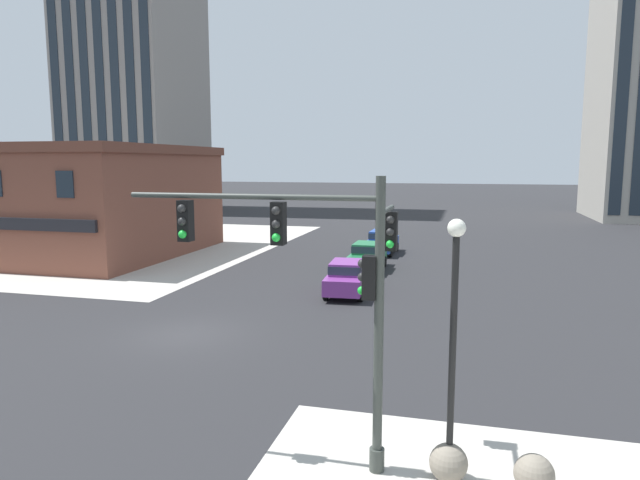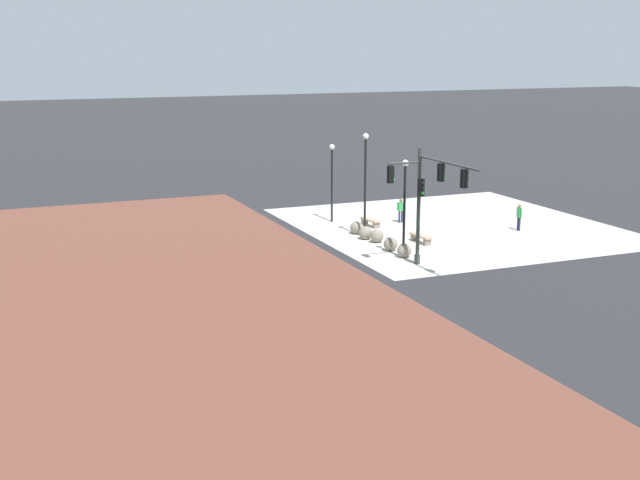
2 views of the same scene
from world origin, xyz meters
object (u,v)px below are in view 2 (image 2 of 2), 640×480
bench_mid_block (370,221)px  car_main_northbound_far (136,301)px  street_lamp_mid_sidewalk (365,174)px  traffic_signal_main (426,192)px  pedestrian_near_bench (519,215)px  pedestrian_at_curb (401,209)px  bollard_sphere_curb_b (391,244)px  car_main_northbound_near (160,222)px  street_lamp_corner_near (405,197)px  bollard_sphere_curb_e (357,228)px  street_lamp_corner_far (332,173)px  bollard_sphere_curb_a (404,251)px  bollard_sphere_curb_c (377,236)px  bollard_sphere_curb_d (366,233)px  bench_near_signal (421,238)px

bench_mid_block → car_main_northbound_far: size_ratio=0.41×
bench_mid_block → car_main_northbound_far: bearing=127.5°
street_lamp_mid_sidewalk → traffic_signal_main: bearing=177.4°
pedestrian_near_bench → street_lamp_mid_sidewalk: (2.01, 9.77, 2.89)m
traffic_signal_main → pedestrian_at_curb: (10.88, -4.45, -3.19)m
car_main_northbound_far → pedestrian_near_bench: bearing=-71.2°
bollard_sphere_curb_b → pedestrian_near_bench: (1.63, -9.89, 0.60)m
car_main_northbound_near → car_main_northbound_far: size_ratio=0.99×
car_main_northbound_near → traffic_signal_main: bearing=-139.4°
street_lamp_mid_sidewalk → street_lamp_corner_near: bearing=178.0°
street_lamp_corner_near → street_lamp_mid_sidewalk: bearing=-2.0°
pedestrian_at_curb → car_main_northbound_near: bearing=82.8°
bollard_sphere_curb_e → street_lamp_corner_near: size_ratio=0.15×
pedestrian_at_curb → car_main_northbound_near: size_ratio=0.35×
street_lamp_corner_near → street_lamp_corner_far: (10.28, -0.19, -0.15)m
bollard_sphere_curb_a → bollard_sphere_curb_e: bearing=-0.8°
bollard_sphere_curb_a → pedestrian_near_bench: 10.45m
bollard_sphere_curb_c → pedestrian_near_bench: pedestrian_near_bench is taller
pedestrian_near_bench → pedestrian_at_curb: size_ratio=1.08×
pedestrian_near_bench → street_lamp_corner_near: bearing=108.2°
bollard_sphere_curb_c → car_main_northbound_near: 13.16m
bollard_sphere_curb_c → bollard_sphere_curb_d: (1.01, 0.26, 0.00)m
pedestrian_at_curb → street_lamp_corner_far: (1.96, 4.09, 2.34)m
bench_mid_block → pedestrian_at_curb: bearing=-83.0°
street_lamp_mid_sidewalk → street_lamp_corner_far: street_lamp_mid_sidewalk is taller
bench_mid_block → street_lamp_corner_far: bearing=37.5°
traffic_signal_main → car_main_northbound_far: bearing=100.5°
pedestrian_near_bench → street_lamp_corner_far: size_ratio=0.34×
bollard_sphere_curb_c → bollard_sphere_curb_b: bearing=174.3°
car_main_northbound_far → street_lamp_mid_sidewalk: bearing=-55.9°
bollard_sphere_curb_a → bench_mid_block: (8.04, -1.87, -0.07)m
street_lamp_mid_sidewalk → bollard_sphere_curb_e: bearing=2.4°
bollard_sphere_curb_b → street_lamp_mid_sidewalk: street_lamp_mid_sidewalk is taller
traffic_signal_main → bollard_sphere_curb_b: traffic_signal_main is taller
car_main_northbound_far → street_lamp_corner_far: bearing=-45.2°
bollard_sphere_curb_a → bollard_sphere_curb_c: (3.80, -0.23, 0.00)m
bollard_sphere_curb_a → bench_near_signal: (2.69, -2.56, -0.07)m
bench_near_signal → bollard_sphere_curb_c: bearing=64.6°
pedestrian_at_curb → street_lamp_mid_sidewalk: size_ratio=0.25×
bollard_sphere_curb_c → street_lamp_corner_near: size_ratio=0.15×
bollard_sphere_curb_c → pedestrian_near_bench: 9.71m
bollard_sphere_curb_a → bollard_sphere_curb_b: 1.65m
bollard_sphere_curb_c → street_lamp_mid_sidewalk: bearing=3.5°
bench_near_signal → bollard_sphere_curb_d: bearing=50.8°
bollard_sphere_curb_e → street_lamp_mid_sidewalk: bearing=-177.6°
bench_near_signal → street_lamp_mid_sidewalk: (2.60, 2.42, 3.55)m
bollard_sphere_curb_e → street_lamp_corner_near: (-6.34, 0.14, 2.99)m
pedestrian_at_curb → street_lamp_mid_sidewalk: (-3.04, 4.09, 2.97)m
bollard_sphere_curb_e → pedestrian_near_bench: size_ratio=0.46×
bollard_sphere_curb_d → bench_mid_block: (3.24, -1.90, -0.07)m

